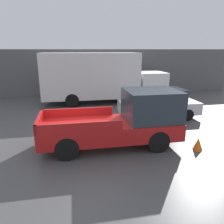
{
  "coord_description": "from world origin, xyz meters",
  "views": [
    {
      "loc": [
        -0.33,
        -8.4,
        3.69
      ],
      "look_at": [
        1.33,
        0.52,
        1.09
      ],
      "focal_mm": 35.0,
      "sensor_mm": 36.0,
      "label": 1
    }
  ],
  "objects_px": {
    "delivery_truck": "(99,77)",
    "traffic_cone": "(198,144)",
    "pickup_truck": "(124,120)",
    "car": "(159,104)"
  },
  "relations": [
    {
      "from": "pickup_truck",
      "to": "delivery_truck",
      "type": "bearing_deg",
      "value": 90.25
    },
    {
      "from": "pickup_truck",
      "to": "traffic_cone",
      "type": "bearing_deg",
      "value": -20.84
    },
    {
      "from": "pickup_truck",
      "to": "delivery_truck",
      "type": "distance_m",
      "value": 7.62
    },
    {
      "from": "traffic_cone",
      "to": "pickup_truck",
      "type": "bearing_deg",
      "value": 159.16
    },
    {
      "from": "traffic_cone",
      "to": "car",
      "type": "bearing_deg",
      "value": 88.22
    },
    {
      "from": "car",
      "to": "traffic_cone",
      "type": "relative_size",
      "value": 8.95
    },
    {
      "from": "pickup_truck",
      "to": "traffic_cone",
      "type": "height_order",
      "value": "pickup_truck"
    },
    {
      "from": "delivery_truck",
      "to": "traffic_cone",
      "type": "xyz_separation_m",
      "value": [
        2.68,
        -8.58,
        -1.61
      ]
    },
    {
      "from": "car",
      "to": "traffic_cone",
      "type": "xyz_separation_m",
      "value": [
        -0.13,
        -4.19,
        -0.57
      ]
    },
    {
      "from": "pickup_truck",
      "to": "delivery_truck",
      "type": "height_order",
      "value": "delivery_truck"
    }
  ]
}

